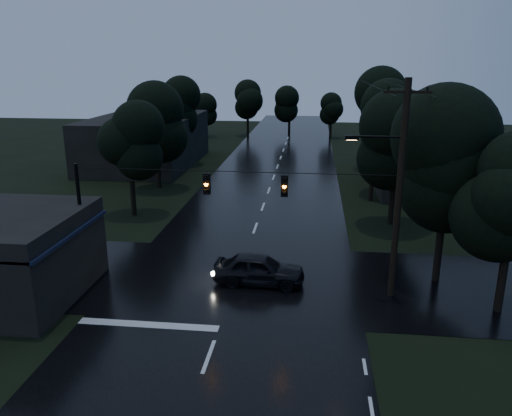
# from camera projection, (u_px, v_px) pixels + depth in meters

# --- Properties ---
(main_road) EXTENTS (12.00, 120.00, 0.02)m
(main_road) POSITION_uv_depth(u_px,v_px,m) (269.00, 191.00, 42.50)
(main_road) COLOR black
(main_road) RESTS_ON ground
(cross_street) EXTENTS (60.00, 9.00, 0.02)m
(cross_street) POSITION_uv_depth(u_px,v_px,m) (237.00, 279.00, 25.36)
(cross_street) COLOR black
(cross_street) RESTS_ON ground
(building_far_right) EXTENTS (10.00, 14.00, 4.40)m
(building_far_right) POSITION_uv_depth(u_px,v_px,m) (430.00, 160.00, 44.14)
(building_far_right) COLOR black
(building_far_right) RESTS_ON ground
(building_far_left) EXTENTS (10.00, 16.00, 5.00)m
(building_far_left) POSITION_uv_depth(u_px,v_px,m) (146.00, 141.00, 52.85)
(building_far_left) COLOR black
(building_far_left) RESTS_ON ground
(utility_pole_main) EXTENTS (3.50, 0.30, 10.00)m
(utility_pole_main) POSITION_uv_depth(u_px,v_px,m) (397.00, 188.00, 22.09)
(utility_pole_main) COLOR black
(utility_pole_main) RESTS_ON ground
(utility_pole_far) EXTENTS (2.00, 0.30, 7.50)m
(utility_pole_far) POSITION_uv_depth(u_px,v_px,m) (374.00, 152.00, 38.57)
(utility_pole_far) COLOR black
(utility_pole_far) RESTS_ON ground
(anchor_pole_left) EXTENTS (0.18, 0.18, 6.00)m
(anchor_pole_left) POSITION_uv_depth(u_px,v_px,m) (82.00, 224.00, 24.38)
(anchor_pole_left) COLOR black
(anchor_pole_left) RESTS_ON ground
(span_signals) EXTENTS (15.00, 0.37, 1.12)m
(span_signals) POSITION_uv_depth(u_px,v_px,m) (244.00, 184.00, 22.84)
(span_signals) COLOR black
(span_signals) RESTS_ON ground
(tree_corner_near) EXTENTS (4.48, 4.48, 9.44)m
(tree_corner_near) POSITION_uv_depth(u_px,v_px,m) (448.00, 164.00, 23.50)
(tree_corner_near) COLOR black
(tree_corner_near) RESTS_ON ground
(tree_left_a) EXTENTS (3.92, 3.92, 8.26)m
(tree_left_a) POSITION_uv_depth(u_px,v_px,m) (129.00, 142.00, 34.38)
(tree_left_a) COLOR black
(tree_left_a) RESTS_ON ground
(tree_left_b) EXTENTS (4.20, 4.20, 8.85)m
(tree_left_b) POSITION_uv_depth(u_px,v_px,m) (156.00, 123.00, 41.95)
(tree_left_b) COLOR black
(tree_left_b) RESTS_ON ground
(tree_left_c) EXTENTS (4.48, 4.48, 9.44)m
(tree_left_c) POSITION_uv_depth(u_px,v_px,m) (180.00, 107.00, 51.44)
(tree_left_c) COLOR black
(tree_left_c) RESTS_ON ground
(tree_right_a) EXTENTS (4.20, 4.20, 8.85)m
(tree_right_a) POSITION_uv_depth(u_px,v_px,m) (397.00, 142.00, 32.29)
(tree_right_a) COLOR black
(tree_right_a) RESTS_ON ground
(tree_right_b) EXTENTS (4.48, 4.48, 9.44)m
(tree_right_b) POSITION_uv_depth(u_px,v_px,m) (389.00, 121.00, 39.73)
(tree_right_b) COLOR black
(tree_right_b) RESTS_ON ground
(tree_right_c) EXTENTS (4.76, 4.76, 10.03)m
(tree_right_c) POSITION_uv_depth(u_px,v_px,m) (382.00, 106.00, 49.08)
(tree_right_c) COLOR black
(tree_right_c) RESTS_ON ground
(car) EXTENTS (4.54, 1.97, 1.53)m
(car) POSITION_uv_depth(u_px,v_px,m) (259.00, 269.00, 24.65)
(car) COLOR black
(car) RESTS_ON ground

